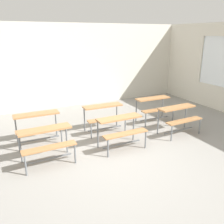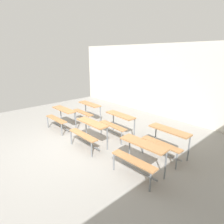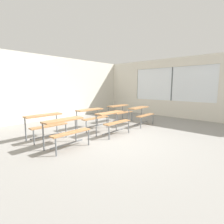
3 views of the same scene
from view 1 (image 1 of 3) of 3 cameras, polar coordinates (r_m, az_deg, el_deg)
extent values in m
cube|color=gray|center=(5.37, 0.77, -11.49)|extent=(10.00, 9.00, 0.05)
cube|color=silver|center=(8.98, -12.53, 10.48)|extent=(10.00, 0.12, 3.00)
cube|color=silver|center=(10.54, 16.88, 12.30)|extent=(0.12, 1.90, 1.70)
cube|color=#A87547|center=(5.23, -15.72, -4.00)|extent=(1.11, 0.35, 0.04)
cube|color=#A87547|center=(5.05, -14.62, -8.18)|extent=(1.11, 0.25, 0.03)
cylinder|color=slate|center=(5.43, -20.91, -7.85)|extent=(0.04, 0.04, 0.72)
cylinder|color=slate|center=(5.60, -10.73, -6.10)|extent=(0.04, 0.04, 0.72)
cylinder|color=slate|center=(5.00, -19.83, -11.82)|extent=(0.04, 0.04, 0.44)
cylinder|color=slate|center=(5.19, -8.76, -9.76)|extent=(0.04, 0.04, 0.44)
cube|color=slate|center=(5.36, -14.81, -10.66)|extent=(1.00, 0.06, 0.03)
cube|color=#A87547|center=(5.71, 1.70, -1.42)|extent=(1.10, 0.33, 0.04)
cube|color=#A87547|center=(5.55, 3.27, -5.13)|extent=(1.10, 0.23, 0.03)
cylinder|color=slate|center=(5.75, -3.40, -5.14)|extent=(0.04, 0.04, 0.72)
cylinder|color=slate|center=(6.18, 5.13, -3.47)|extent=(0.04, 0.04, 0.72)
cylinder|color=slate|center=(5.36, -0.97, -8.60)|extent=(0.04, 0.04, 0.44)
cylinder|color=slate|center=(5.82, 7.97, -6.51)|extent=(0.04, 0.04, 0.44)
cube|color=slate|center=(5.83, 2.31, -7.58)|extent=(1.00, 0.05, 0.03)
cube|color=#A87547|center=(6.75, 15.13, 1.05)|extent=(1.11, 0.36, 0.04)
cube|color=#A87547|center=(6.62, 16.81, -1.99)|extent=(1.11, 0.26, 0.03)
cylinder|color=slate|center=(6.64, 10.90, -2.20)|extent=(0.04, 0.04, 0.72)
cylinder|color=slate|center=(7.29, 17.03, -0.84)|extent=(0.04, 0.04, 0.72)
cylinder|color=slate|center=(6.31, 13.97, -4.89)|extent=(0.04, 0.04, 0.44)
cylinder|color=slate|center=(6.99, 20.09, -3.20)|extent=(0.04, 0.04, 0.44)
cube|color=slate|center=(6.86, 15.51, -4.21)|extent=(1.00, 0.07, 0.03)
cube|color=#A87547|center=(6.26, -17.54, -0.50)|extent=(1.11, 0.34, 0.04)
cube|color=#A87547|center=(6.05, -16.85, -3.90)|extent=(1.10, 0.24, 0.03)
cylinder|color=slate|center=(6.47, -21.80, -3.76)|extent=(0.04, 0.04, 0.72)
cylinder|color=slate|center=(6.58, -13.13, -2.54)|extent=(0.04, 0.04, 0.72)
cylinder|color=slate|center=(6.02, -21.24, -6.80)|extent=(0.04, 0.04, 0.44)
cylinder|color=slate|center=(6.13, -11.90, -5.42)|extent=(0.04, 0.04, 0.44)
cube|color=slate|center=(6.35, -16.83, -6.19)|extent=(1.00, 0.05, 0.03)
cube|color=#A87547|center=(6.66, -2.21, 1.46)|extent=(1.11, 0.35, 0.04)
cube|color=#A87547|center=(6.47, -1.11, -1.66)|extent=(1.11, 0.26, 0.03)
cylinder|color=slate|center=(6.74, -6.57, -1.68)|extent=(0.04, 0.04, 0.72)
cylinder|color=slate|center=(7.09, 1.14, -0.56)|extent=(0.04, 0.04, 0.72)
cylinder|color=slate|center=(6.30, -4.96, -4.42)|extent=(0.04, 0.04, 0.44)
cylinder|color=slate|center=(6.67, 3.16, -3.07)|extent=(0.04, 0.04, 0.44)
cube|color=slate|center=(6.74, -1.70, -3.90)|extent=(1.00, 0.06, 0.03)
cube|color=#A87547|center=(7.56, 9.66, 3.23)|extent=(1.11, 0.34, 0.04)
cube|color=#A87547|center=(7.38, 10.95, 0.54)|extent=(1.10, 0.24, 0.03)
cylinder|color=slate|center=(7.50, 5.77, 0.43)|extent=(0.04, 0.04, 0.72)
cylinder|color=slate|center=(8.05, 11.90, 1.34)|extent=(0.04, 0.04, 0.72)
cylinder|color=slate|center=(7.11, 8.00, -1.86)|extent=(0.04, 0.04, 0.44)
cylinder|color=slate|center=(7.68, 14.27, -0.74)|extent=(0.04, 0.04, 0.44)
cube|color=slate|center=(7.63, 10.01, -1.53)|extent=(1.00, 0.05, 0.03)
camera|label=2|loc=(6.84, 49.76, 11.79)|focal=29.85mm
camera|label=3|loc=(2.14, -79.57, -26.79)|focal=28.00mm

